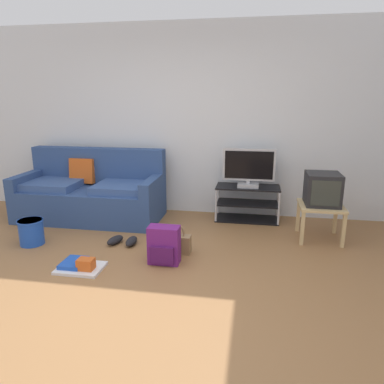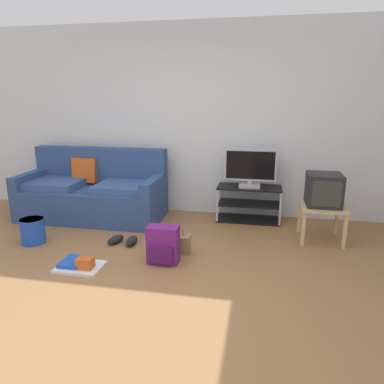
{
  "view_description": "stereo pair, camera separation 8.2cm",
  "coord_description": "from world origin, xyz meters",
  "px_view_note": "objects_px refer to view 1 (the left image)",
  "views": [
    {
      "loc": [
        0.99,
        -2.75,
        1.69
      ],
      "look_at": [
        0.31,
        1.14,
        0.64
      ],
      "focal_mm": 33.57,
      "sensor_mm": 36.0,
      "label": 1
    },
    {
      "loc": [
        1.07,
        -2.73,
        1.69
      ],
      "look_at": [
        0.31,
        1.14,
        0.64
      ],
      "focal_mm": 33.57,
      "sensor_mm": 36.0,
      "label": 2
    }
  ],
  "objects_px": {
    "crt_tv": "(323,189)",
    "floor_tray": "(80,266)",
    "side_table": "(321,210)",
    "handbag": "(176,243)",
    "cleaning_bucket": "(31,231)",
    "tv_stand": "(247,203)",
    "backpack": "(164,245)",
    "couch": "(92,194)",
    "sneakers_pair": "(123,241)",
    "flat_tv": "(249,168)"
  },
  "relations": [
    {
      "from": "tv_stand",
      "to": "cleaning_bucket",
      "type": "distance_m",
      "value": 2.82
    },
    {
      "from": "couch",
      "to": "backpack",
      "type": "height_order",
      "value": "couch"
    },
    {
      "from": "couch",
      "to": "cleaning_bucket",
      "type": "xyz_separation_m",
      "value": [
        -0.28,
        -1.05,
        -0.19
      ]
    },
    {
      "from": "backpack",
      "to": "sneakers_pair",
      "type": "xyz_separation_m",
      "value": [
        -0.6,
        0.39,
        -0.15
      ]
    },
    {
      "from": "crt_tv",
      "to": "cleaning_bucket",
      "type": "distance_m",
      "value": 3.49
    },
    {
      "from": "handbag",
      "to": "sneakers_pair",
      "type": "distance_m",
      "value": 0.68
    },
    {
      "from": "backpack",
      "to": "handbag",
      "type": "height_order",
      "value": "backpack"
    },
    {
      "from": "tv_stand",
      "to": "backpack",
      "type": "relative_size",
      "value": 2.18
    },
    {
      "from": "handbag",
      "to": "sneakers_pair",
      "type": "xyz_separation_m",
      "value": [
        -0.66,
        0.12,
        -0.07
      ]
    },
    {
      "from": "side_table",
      "to": "cleaning_bucket",
      "type": "relative_size",
      "value": 1.72
    },
    {
      "from": "cleaning_bucket",
      "to": "floor_tray",
      "type": "height_order",
      "value": "cleaning_bucket"
    },
    {
      "from": "backpack",
      "to": "cleaning_bucket",
      "type": "distance_m",
      "value": 1.68
    },
    {
      "from": "cleaning_bucket",
      "to": "sneakers_pair",
      "type": "xyz_separation_m",
      "value": [
        1.07,
        0.18,
        -0.11
      ]
    },
    {
      "from": "couch",
      "to": "sneakers_pair",
      "type": "distance_m",
      "value": 1.22
    },
    {
      "from": "flat_tv",
      "to": "side_table",
      "type": "height_order",
      "value": "flat_tv"
    },
    {
      "from": "tv_stand",
      "to": "floor_tray",
      "type": "height_order",
      "value": "tv_stand"
    },
    {
      "from": "handbag",
      "to": "crt_tv",
      "type": "bearing_deg",
      "value": 23.41
    },
    {
      "from": "backpack",
      "to": "tv_stand",
      "type": "bearing_deg",
      "value": 57.59
    },
    {
      "from": "tv_stand",
      "to": "cleaning_bucket",
      "type": "relative_size",
      "value": 2.93
    },
    {
      "from": "sneakers_pair",
      "to": "tv_stand",
      "type": "bearing_deg",
      "value": 38.94
    },
    {
      "from": "tv_stand",
      "to": "floor_tray",
      "type": "distance_m",
      "value": 2.46
    },
    {
      "from": "couch",
      "to": "side_table",
      "type": "height_order",
      "value": "couch"
    },
    {
      "from": "couch",
      "to": "cleaning_bucket",
      "type": "distance_m",
      "value": 1.11
    },
    {
      "from": "couch",
      "to": "floor_tray",
      "type": "relative_size",
      "value": 4.43
    },
    {
      "from": "backpack",
      "to": "sneakers_pair",
      "type": "relative_size",
      "value": 1.14
    },
    {
      "from": "sneakers_pair",
      "to": "floor_tray",
      "type": "bearing_deg",
      "value": -106.66
    },
    {
      "from": "side_table",
      "to": "crt_tv",
      "type": "distance_m",
      "value": 0.26
    },
    {
      "from": "crt_tv",
      "to": "handbag",
      "type": "relative_size",
      "value": 1.22
    },
    {
      "from": "handbag",
      "to": "tv_stand",
      "type": "bearing_deg",
      "value": 59.23
    },
    {
      "from": "couch",
      "to": "cleaning_bucket",
      "type": "relative_size",
      "value": 6.68
    },
    {
      "from": "handbag",
      "to": "cleaning_bucket",
      "type": "height_order",
      "value": "handbag"
    },
    {
      "from": "side_table",
      "to": "backpack",
      "type": "xyz_separation_m",
      "value": [
        -1.71,
        -0.97,
        -0.17
      ]
    },
    {
      "from": "floor_tray",
      "to": "tv_stand",
      "type": "bearing_deg",
      "value": 48.46
    },
    {
      "from": "handbag",
      "to": "cleaning_bucket",
      "type": "xyz_separation_m",
      "value": [
        -1.73,
        -0.05,
        0.05
      ]
    },
    {
      "from": "side_table",
      "to": "handbag",
      "type": "xyz_separation_m",
      "value": [
        -1.64,
        -0.69,
        -0.26
      ]
    },
    {
      "from": "side_table",
      "to": "backpack",
      "type": "relative_size",
      "value": 1.28
    },
    {
      "from": "tv_stand",
      "to": "crt_tv",
      "type": "height_order",
      "value": "crt_tv"
    },
    {
      "from": "couch",
      "to": "crt_tv",
      "type": "bearing_deg",
      "value": -5.35
    },
    {
      "from": "crt_tv",
      "to": "floor_tray",
      "type": "distance_m",
      "value": 2.88
    },
    {
      "from": "side_table",
      "to": "tv_stand",
      "type": "bearing_deg",
      "value": 147.07
    },
    {
      "from": "handbag",
      "to": "floor_tray",
      "type": "distance_m",
      "value": 1.04
    },
    {
      "from": "cleaning_bucket",
      "to": "floor_tray",
      "type": "xyz_separation_m",
      "value": [
        0.86,
        -0.51,
        -0.12
      ]
    },
    {
      "from": "cleaning_bucket",
      "to": "floor_tray",
      "type": "bearing_deg",
      "value": -30.68
    },
    {
      "from": "backpack",
      "to": "cleaning_bucket",
      "type": "xyz_separation_m",
      "value": [
        -1.67,
        0.22,
        -0.04
      ]
    },
    {
      "from": "cleaning_bucket",
      "to": "sneakers_pair",
      "type": "distance_m",
      "value": 1.09
    },
    {
      "from": "flat_tv",
      "to": "cleaning_bucket",
      "type": "distance_m",
      "value": 2.87
    },
    {
      "from": "flat_tv",
      "to": "backpack",
      "type": "relative_size",
      "value": 1.76
    },
    {
      "from": "crt_tv",
      "to": "side_table",
      "type": "bearing_deg",
      "value": -90.0
    },
    {
      "from": "couch",
      "to": "backpack",
      "type": "distance_m",
      "value": 1.89
    },
    {
      "from": "flat_tv",
      "to": "floor_tray",
      "type": "bearing_deg",
      "value": -131.89
    }
  ]
}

